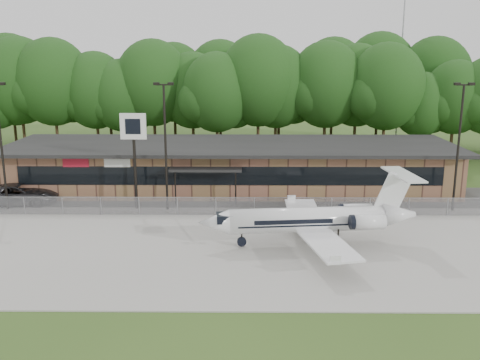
{
  "coord_description": "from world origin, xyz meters",
  "views": [
    {
      "loc": [
        1.27,
        -24.97,
        12.42
      ],
      "look_at": [
        0.91,
        12.0,
        3.61
      ],
      "focal_mm": 40.0,
      "sensor_mm": 36.0,
      "label": 1
    }
  ],
  "objects_px": {
    "business_jet": "(315,220)",
    "suv": "(19,194)",
    "terminal": "(231,165)",
    "pole_sign": "(134,137)"
  },
  "relations": [
    {
      "from": "business_jet",
      "to": "suv",
      "type": "distance_m",
      "value": 25.44
    },
    {
      "from": "business_jet",
      "to": "suv",
      "type": "height_order",
      "value": "business_jet"
    },
    {
      "from": "terminal",
      "to": "suv",
      "type": "distance_m",
      "value": 18.69
    },
    {
      "from": "terminal",
      "to": "pole_sign",
      "type": "bearing_deg",
      "value": -136.57
    },
    {
      "from": "terminal",
      "to": "pole_sign",
      "type": "relative_size",
      "value": 5.25
    },
    {
      "from": "suv",
      "to": "pole_sign",
      "type": "height_order",
      "value": "pole_sign"
    },
    {
      "from": "business_jet",
      "to": "suv",
      "type": "xyz_separation_m",
      "value": [
        -23.54,
        9.61,
        -0.87
      ]
    },
    {
      "from": "pole_sign",
      "to": "suv",
      "type": "bearing_deg",
      "value": 173.5
    },
    {
      "from": "terminal",
      "to": "suv",
      "type": "height_order",
      "value": "terminal"
    },
    {
      "from": "business_jet",
      "to": "pole_sign",
      "type": "bearing_deg",
      "value": 142.1
    }
  ]
}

